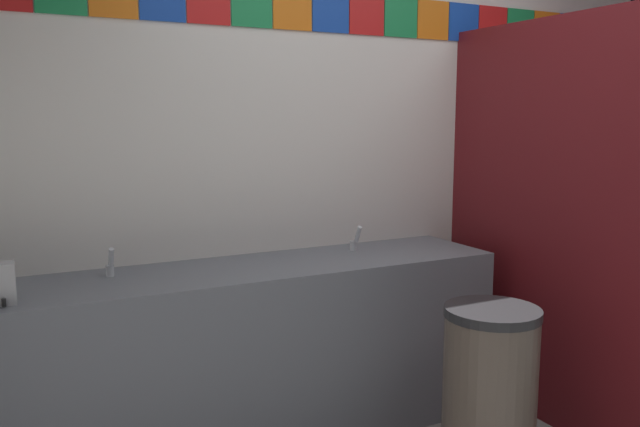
{
  "coord_description": "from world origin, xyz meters",
  "views": [
    {
      "loc": [
        -1.81,
        -1.57,
        1.55
      ],
      "look_at": [
        -0.58,
        0.87,
        1.14
      ],
      "focal_mm": 35.95,
      "sensor_mm": 36.0,
      "label": 1
    }
  ],
  "objects": [
    {
      "name": "wall_back",
      "position": [
        0.0,
        1.51,
        1.31
      ],
      "size": [
        4.13,
        0.09,
        2.61
      ],
      "color": "white",
      "rests_on": "ground_plane"
    },
    {
      "name": "stall_divider",
      "position": [
        0.8,
        0.51,
        1.02
      ],
      "size": [
        0.92,
        1.42,
        2.04
      ],
      "color": "maroon",
      "rests_on": "ground_plane"
    },
    {
      "name": "faucet_left",
      "position": [
        -1.4,
        1.28,
        0.91
      ],
      "size": [
        0.04,
        0.1,
        0.14
      ],
      "color": "silver",
      "rests_on": "vanity_counter"
    },
    {
      "name": "soap_dispenser",
      "position": [
        -1.82,
        1.03,
        0.94
      ],
      "size": [
        0.09,
        0.09,
        0.16
      ],
      "color": "#B7BABF",
      "rests_on": "vanity_counter"
    },
    {
      "name": "trash_bin",
      "position": [
        -0.01,
        0.41,
        0.38
      ],
      "size": [
        0.4,
        0.4,
        0.77
      ],
      "color": "brown",
      "rests_on": "ground_plane"
    },
    {
      "name": "toilet",
      "position": [
        1.28,
        0.99,
        0.3
      ],
      "size": [
        0.39,
        0.49,
        0.74
      ],
      "color": "white",
      "rests_on": "ground_plane"
    },
    {
      "name": "vanity_counter",
      "position": [
        -0.78,
        1.19,
        0.44
      ],
      "size": [
        2.46,
        0.56,
        0.86
      ],
      "color": "slate",
      "rests_on": "ground_plane"
    },
    {
      "name": "faucet_right",
      "position": [
        -0.17,
        1.28,
        0.91
      ],
      "size": [
        0.04,
        0.1,
        0.14
      ],
      "color": "silver",
      "rests_on": "vanity_counter"
    }
  ]
}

